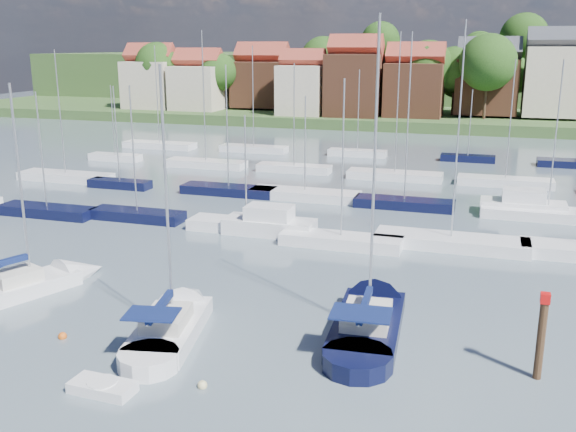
% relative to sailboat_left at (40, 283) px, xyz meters
% --- Properties ---
extents(ground, '(260.00, 260.00, 0.00)m').
position_rel_sailboat_left_xyz_m(ground, '(14.59, 35.01, -0.36)').
color(ground, '#485762').
rests_on(ground, ground).
extents(sailboat_left, '(5.98, 9.82, 13.12)m').
position_rel_sailboat_left_xyz_m(sailboat_left, '(0.00, 0.00, 0.00)').
color(sailboat_left, white).
rests_on(sailboat_left, ground).
extents(sailboat_centre, '(4.77, 10.88, 14.38)m').
position_rel_sailboat_left_xyz_m(sailboat_centre, '(10.23, -2.34, -0.01)').
color(sailboat_centre, white).
rests_on(sailboat_centre, ground).
extents(sailboat_navy, '(4.00, 12.36, 16.83)m').
position_rel_sailboat_left_xyz_m(sailboat_navy, '(19.66, 1.42, -0.01)').
color(sailboat_navy, black).
rests_on(sailboat_navy, ground).
extents(tender, '(2.81, 1.40, 0.60)m').
position_rel_sailboat_left_xyz_m(tender, '(10.25, -9.10, -0.13)').
color(tender, white).
rests_on(tender, ground).
extents(timber_piling, '(0.40, 0.40, 6.22)m').
position_rel_sailboat_left_xyz_m(timber_piling, '(27.66, -2.37, 0.60)').
color(timber_piling, '#4C331E').
rests_on(timber_piling, ground).
extents(buoy_c, '(0.43, 0.43, 0.43)m').
position_rel_sailboat_left_xyz_m(buoy_c, '(5.43, -5.25, -0.36)').
color(buoy_c, '#D85914').
rests_on(buoy_c, ground).
extents(buoy_d, '(0.43, 0.43, 0.43)m').
position_rel_sailboat_left_xyz_m(buoy_d, '(14.06, -7.49, -0.36)').
color(buoy_d, beige).
rests_on(buoy_d, ground).
extents(buoy_e, '(0.48, 0.48, 0.48)m').
position_rel_sailboat_left_xyz_m(buoy_e, '(19.66, 0.41, -0.36)').
color(buoy_e, '#D85914').
rests_on(buoy_e, ground).
extents(marina_field, '(79.62, 41.41, 15.93)m').
position_rel_sailboat_left_xyz_m(marina_field, '(16.49, 30.16, 0.07)').
color(marina_field, white).
rests_on(marina_field, ground).
extents(far_shore_town, '(212.46, 90.00, 22.27)m').
position_rel_sailboat_left_xyz_m(far_shore_town, '(16.81, 127.68, 4.24)').
color(far_shore_town, '#3C582C').
rests_on(far_shore_town, ground).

